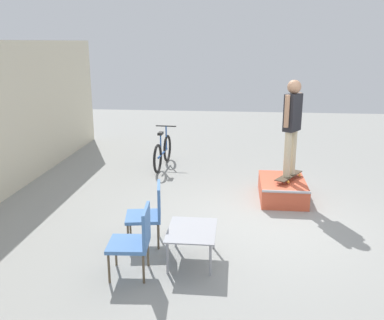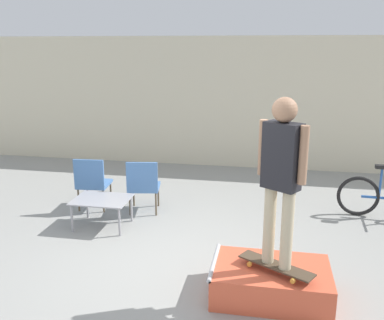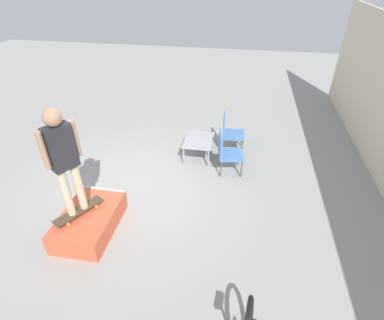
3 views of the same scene
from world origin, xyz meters
name	(u,v)px [view 1 (image 1 of 3)]	position (x,y,z in m)	size (l,w,h in m)	color
ground_plane	(263,224)	(0.00, 0.00, 0.00)	(24.00, 24.00, 0.00)	gray
skate_ramp_box	(282,189)	(1.27, -0.43, 0.18)	(1.34, 0.87, 0.39)	#DB5638
skateboard_on_ramp	(289,176)	(1.32, -0.55, 0.45)	(0.85, 0.61, 0.07)	#473828
person_skater	(292,120)	(1.32, -0.55, 1.56)	(0.49, 0.38, 1.83)	#C6B793
coffee_table	(192,233)	(-1.36, 1.07, 0.41)	(0.87, 0.67, 0.47)	#9E9EA3
patio_chair_left	(136,238)	(-1.81, 1.75, 0.52)	(0.56, 0.56, 0.94)	brown
patio_chair_right	(150,211)	(-0.89, 1.75, 0.52)	(0.60, 0.60, 0.94)	brown
bicycle	(163,152)	(3.20, 2.26, 0.37)	(1.70, 0.52, 0.96)	black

